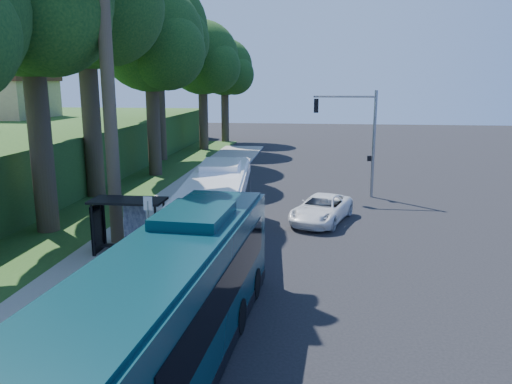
# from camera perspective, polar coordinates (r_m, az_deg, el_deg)

# --- Properties ---
(ground) EXTENTS (140.00, 140.00, 0.00)m
(ground) POSITION_cam_1_polar(r_m,az_deg,el_deg) (24.37, 4.14, -5.52)
(ground) COLOR black
(ground) RESTS_ON ground
(sidewalk) EXTENTS (4.50, 70.00, 0.12)m
(sidewalk) POSITION_cam_1_polar(r_m,az_deg,el_deg) (25.71, -12.39, -4.68)
(sidewalk) COLOR gray
(sidewalk) RESTS_ON ground
(red_curb) EXTENTS (0.25, 30.00, 0.13)m
(red_curb) POSITION_cam_1_polar(r_m,az_deg,el_deg) (21.41, -10.01, -8.08)
(red_curb) COLOR maroon
(red_curb) RESTS_ON ground
(grass_verge) EXTENTS (8.00, 70.00, 0.06)m
(grass_verge) POSITION_cam_1_polar(r_m,az_deg,el_deg) (32.33, -19.09, -1.62)
(grass_verge) COLOR #234719
(grass_verge) RESTS_ON ground
(bus_shelter) EXTENTS (3.20, 1.51, 2.55)m
(bus_shelter) POSITION_cam_1_polar(r_m,az_deg,el_deg) (22.65, -14.83, -2.55)
(bus_shelter) COLOR black
(bus_shelter) RESTS_ON ground
(stop_sign_pole) EXTENTS (0.35, 0.06, 3.17)m
(stop_sign_pole) POSITION_cam_1_polar(r_m,az_deg,el_deg) (20.01, -12.15, -3.56)
(stop_sign_pole) COLOR gray
(stop_sign_pole) RESTS_ON ground
(traffic_signal_pole) EXTENTS (4.10, 0.30, 7.00)m
(traffic_signal_pole) POSITION_cam_1_polar(r_m,az_deg,el_deg) (33.42, 11.63, 6.91)
(traffic_signal_pole) COLOR gray
(traffic_signal_pole) RESTS_ON ground
(tree_0) EXTENTS (8.40, 8.00, 15.70)m
(tree_0) POSITION_cam_1_polar(r_m,az_deg,el_deg) (27.00, -24.48, 19.26)
(tree_0) COLOR #382B1E
(tree_0) RESTS_ON ground
(tree_2) EXTENTS (8.82, 8.40, 15.12)m
(tree_2) POSITION_cam_1_polar(r_m,az_deg,el_deg) (41.32, -11.89, 16.32)
(tree_2) COLOR #382B1E
(tree_2) RESTS_ON ground
(tree_3) EXTENTS (10.08, 9.60, 17.28)m
(tree_3) POSITION_cam_1_polar(r_m,az_deg,el_deg) (49.64, -11.19, 17.40)
(tree_3) COLOR #382B1E
(tree_3) RESTS_ON ground
(tree_4) EXTENTS (8.40, 8.00, 14.14)m
(tree_4) POSITION_cam_1_polar(r_m,az_deg,el_deg) (56.57, -6.07, 14.63)
(tree_4) COLOR #382B1E
(tree_4) RESTS_ON ground
(tree_5) EXTENTS (7.35, 7.00, 12.86)m
(tree_5) POSITION_cam_1_polar(r_m,az_deg,el_deg) (64.19, -3.55, 13.73)
(tree_5) COLOR #382B1E
(tree_5) RESTS_ON ground
(white_bus) EXTENTS (3.69, 12.41, 3.64)m
(white_bus) POSITION_cam_1_polar(r_m,az_deg,el_deg) (23.09, -4.46, -1.94)
(white_bus) COLOR white
(white_bus) RESTS_ON ground
(teal_bus) EXTENTS (3.60, 13.14, 3.87)m
(teal_bus) POSITION_cam_1_polar(r_m,az_deg,el_deg) (13.49, -9.49, -12.32)
(teal_bus) COLOR #092C33
(teal_bus) RESTS_ON ground
(pickup) EXTENTS (3.91, 5.69, 1.45)m
(pickup) POSITION_cam_1_polar(r_m,az_deg,el_deg) (27.51, 7.49, -1.93)
(pickup) COLOR white
(pickup) RESTS_ON ground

